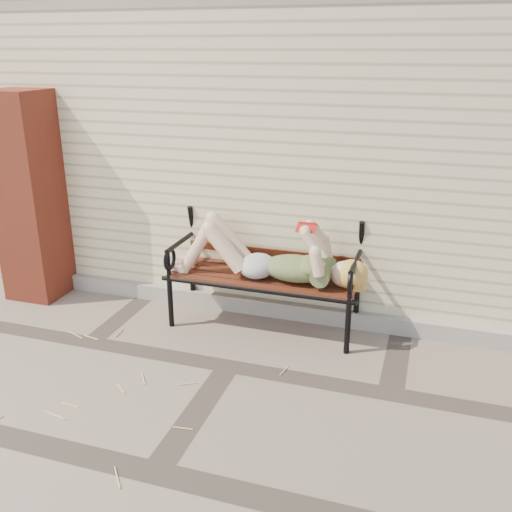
% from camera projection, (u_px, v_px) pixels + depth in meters
% --- Properties ---
extents(ground, '(80.00, 80.00, 0.00)m').
position_uv_depth(ground, '(229.00, 366.00, 4.48)').
color(ground, '#76655B').
rests_on(ground, ground).
extents(house_wall, '(8.00, 4.00, 3.00)m').
position_uv_depth(house_wall, '(316.00, 125.00, 6.64)').
color(house_wall, beige).
rests_on(house_wall, ground).
extents(foundation_strip, '(8.00, 0.10, 0.15)m').
position_uv_depth(foundation_strip, '(265.00, 307.00, 5.32)').
color(foundation_strip, gray).
rests_on(foundation_strip, ground).
extents(brick_pillar, '(0.50, 0.50, 2.00)m').
position_uv_depth(brick_pillar, '(29.00, 197.00, 5.46)').
color(brick_pillar, '#993722').
rests_on(brick_pillar, ground).
extents(garden_bench, '(1.79, 0.71, 1.16)m').
position_uv_depth(garden_bench, '(267.00, 255.00, 4.99)').
color(garden_bench, black).
rests_on(garden_bench, ground).
extents(reading_woman, '(1.69, 0.38, 0.53)m').
position_uv_depth(reading_woman, '(264.00, 256.00, 4.85)').
color(reading_woman, '#0A3648').
rests_on(reading_woman, ground).
extents(straw_scatter, '(3.09, 1.68, 0.01)m').
position_uv_depth(straw_scatter, '(105.00, 389.00, 4.18)').
color(straw_scatter, '#E7C971').
rests_on(straw_scatter, ground).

